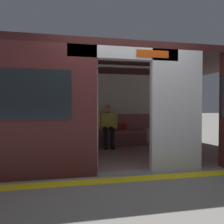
% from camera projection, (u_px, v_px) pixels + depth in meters
% --- Properties ---
extents(ground_plane, '(60.00, 60.00, 0.00)m').
position_uv_depth(ground_plane, '(124.00, 173.00, 3.46)').
color(ground_plane, gray).
extents(platform_edge_strip, '(8.00, 0.24, 0.01)m').
position_uv_depth(platform_edge_strip, '(129.00, 179.00, 3.17)').
color(platform_edge_strip, yellow).
rests_on(platform_edge_strip, ground_plane).
extents(train_car, '(6.40, 2.93, 2.22)m').
position_uv_depth(train_car, '(108.00, 91.00, 4.68)').
color(train_car, silver).
rests_on(train_car, ground_plane).
extents(bench_seat, '(2.50, 0.44, 0.45)m').
position_uv_depth(bench_seat, '(103.00, 134.00, 5.83)').
color(bench_seat, '#935156').
rests_on(bench_seat, ground_plane).
extents(person_seated, '(0.55, 0.69, 1.18)m').
position_uv_depth(person_seated, '(108.00, 123.00, 5.80)').
color(person_seated, '#D8CC4C').
rests_on(person_seated, ground_plane).
extents(handbag, '(0.26, 0.15, 0.17)m').
position_uv_depth(handbag, '(122.00, 127.00, 6.00)').
color(handbag, maroon).
rests_on(handbag, bench_seat).
extents(book, '(0.20, 0.25, 0.03)m').
position_uv_depth(book, '(96.00, 130.00, 5.87)').
color(book, silver).
rests_on(book, bench_seat).
extents(grab_pole_door, '(0.04, 0.04, 2.08)m').
position_uv_depth(grab_pole_door, '(97.00, 111.00, 3.79)').
color(grab_pole_door, silver).
rests_on(grab_pole_door, ground_plane).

